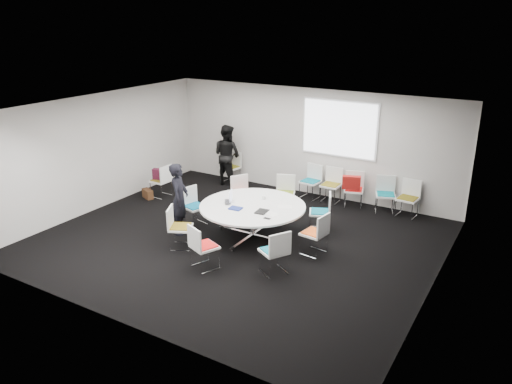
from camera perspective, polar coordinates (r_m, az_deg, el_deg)
The scene contains 31 objects.
room_shell at distance 10.16m, azimuth -1.66°, elevation 1.58°, with size 8.08×7.08×2.88m.
conference_table at distance 10.64m, azimuth -0.40°, elevation -2.47°, with size 2.25×2.25×0.73m.
projection_screen at distance 12.74m, azimuth 9.47°, elevation 7.13°, with size 1.90×0.03×1.35m, color white.
chair_ring_a at distance 10.07m, azimuth 6.67°, elevation -5.61°, with size 0.51×0.52×0.88m.
chair_ring_b at distance 11.11m, azimuth 7.33°, elevation -3.15°, with size 0.59×0.60×0.88m.
chair_ring_c at distance 12.17m, azimuth 3.31°, elevation -0.96°, with size 0.59×0.59×0.88m.
chair_ring_d at distance 12.12m, azimuth -1.51°, elevation -1.02°, with size 0.62×0.63×0.88m.
chair_ring_e at distance 11.43m, azimuth -7.00°, elevation -2.48°, with size 0.55×0.56×0.88m.
chair_ring_f at distance 10.39m, azimuth -8.63°, elevation -4.89°, with size 0.61×0.61×0.88m.
chair_ring_g at distance 9.52m, azimuth -5.95°, elevation -7.14°, with size 0.60×0.59×0.88m.
chair_ring_h at distance 9.30m, azimuth 2.11°, elevation -7.73°, with size 0.62×0.62×0.88m.
chair_back_a at distance 13.10m, azimuth 6.24°, elevation 0.47°, with size 0.51×0.50×0.88m.
chair_back_b at distance 12.90m, azimuth 8.51°, elevation 0.06°, with size 0.46×0.45×0.88m.
chair_back_c at distance 12.66m, azimuth 11.06°, elevation -0.47°, with size 0.57×0.56×0.88m.
chair_back_d at distance 12.48m, azimuth 14.52°, elevation -1.04°, with size 0.59×0.58×0.88m.
chair_back_e at distance 12.36m, azimuth 16.88°, elevation -1.48°, with size 0.50×0.49×0.88m.
chair_spare_left at distance 13.34m, azimuth -10.73°, elevation 0.59°, with size 0.46×0.47×0.88m.
chair_person_back at distance 14.27m, azimuth -2.91°, elevation 2.18°, with size 0.53×0.52×0.88m.
person_main at distance 10.89m, azimuth -8.75°, elevation -0.78°, with size 0.58×0.38×1.58m, color black.
person_back at distance 13.98m, azimuth -3.33°, elevation 4.26°, with size 0.83×0.65×1.71m, color black.
laptop at distance 10.74m, azimuth -2.99°, elevation -1.15°, with size 0.32×0.20×0.02m, color #333338.
laptop_lid at distance 10.78m, azimuth -2.90°, elevation -0.40°, with size 0.30×0.02×0.22m, color silver.
notebook_black at distance 10.22m, azimuth 0.66°, elevation -2.25°, with size 0.22×0.30×0.02m, color black.
tablet_folio at distance 10.39m, azimuth -2.36°, elevation -1.88°, with size 0.26×0.20×0.03m, color navy.
papers_right at distance 10.50m, azimuth 3.31°, elevation -1.71°, with size 0.30×0.21×0.00m, color white.
papers_front at distance 10.13m, azimuth 1.82°, elevation -2.51°, with size 0.30×0.21×0.00m, color white.
cup at distance 10.90m, azimuth 0.92°, elevation -0.63°, with size 0.08×0.08×0.09m, color white.
phone at distance 9.90m, azimuth 1.27°, elevation -3.03°, with size 0.14×0.07×0.01m, color black.
maroon_bag at distance 13.24m, azimuth -10.87°, elevation 2.01°, with size 0.40×0.14×0.28m, color #471325.
brown_bag at distance 13.35m, azimuth -12.28°, elevation -0.20°, with size 0.36×0.16×0.24m, color #402614.
red_jacket at distance 12.32m, azimuth 10.84°, elevation 1.07°, with size 0.44×0.10×0.35m, color #AA1814.
Camera 1 is at (5.28, -8.15, 4.55)m, focal length 35.00 mm.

